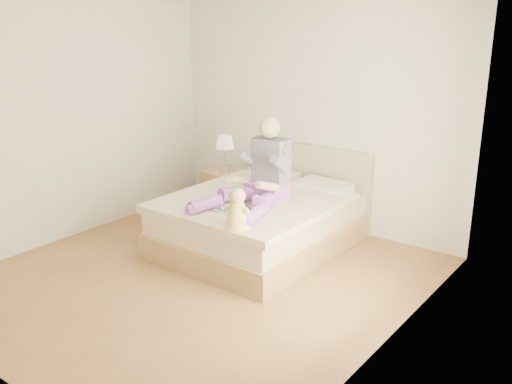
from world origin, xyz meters
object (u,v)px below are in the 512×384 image
Objects in this scene: nightstand at (224,193)px; baby at (238,212)px; bed at (263,219)px; adult at (260,178)px; tray at (241,208)px.

nightstand is 2.16m from baby.
bed is 1.96× the size of adult.
bed is 4.49× the size of tray.
tray is (0.01, -0.34, -0.24)m from adult.
tray is (0.15, -0.58, 0.32)m from bed.
bed is 0.63m from adult.
adult is 0.80m from baby.
nightstand is (-1.03, 0.54, -0.02)m from bed.
tray reaches higher than nightstand.
tray is at bearing 110.21° from baby.
nightstand is 1.24× the size of tray.
adult is (0.14, -0.24, 0.57)m from bed.
bed is at bearing 99.72° from tray.
adult is at bearing 96.87° from baby.
tray is 0.50m from baby.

